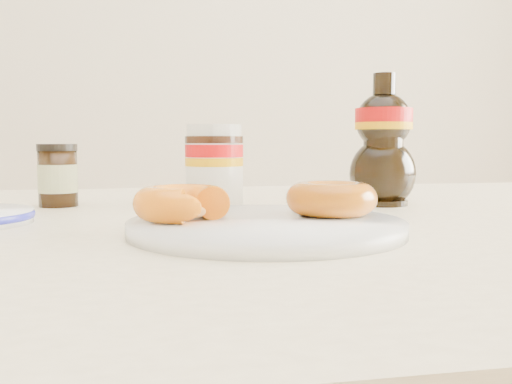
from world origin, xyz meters
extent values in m
cube|color=beige|center=(0.00, 1.75, 1.30)|extent=(3.50, 0.10, 2.60)
cube|color=#FBE9BF|center=(0.00, 0.10, 0.73)|extent=(1.40, 0.90, 0.04)
cylinder|color=white|center=(-0.05, -0.02, 0.76)|extent=(0.26, 0.26, 0.01)
torus|color=white|center=(-0.05, -0.02, 0.76)|extent=(0.26, 0.26, 0.01)
torus|color=orange|center=(-0.13, 0.00, 0.78)|extent=(0.11, 0.11, 0.03)
torus|color=#A3650A|center=(0.02, 0.01, 0.78)|extent=(0.10, 0.10, 0.03)
cylinder|color=white|center=(-0.07, 0.22, 0.80)|extent=(0.08, 0.08, 0.09)
cylinder|color=#980506|center=(-0.07, 0.22, 0.82)|extent=(0.08, 0.08, 0.02)
cylinder|color=#D89905|center=(-0.07, 0.22, 0.81)|extent=(0.08, 0.08, 0.01)
cylinder|color=black|center=(-0.07, 0.22, 0.84)|extent=(0.08, 0.08, 0.01)
cylinder|color=white|center=(-0.07, 0.22, 0.85)|extent=(0.07, 0.07, 0.02)
cylinder|color=black|center=(-0.28, 0.26, 0.79)|extent=(0.05, 0.05, 0.08)
cylinder|color=beige|center=(-0.28, 0.26, 0.79)|extent=(0.05, 0.05, 0.04)
cylinder|color=black|center=(-0.28, 0.26, 0.83)|extent=(0.05, 0.05, 0.01)
camera|label=1|loc=(-0.16, -0.54, 0.84)|focal=40.00mm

